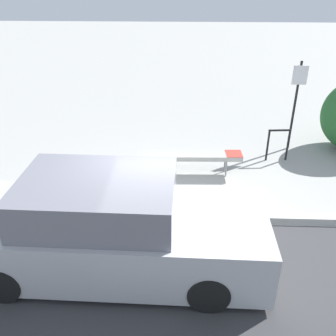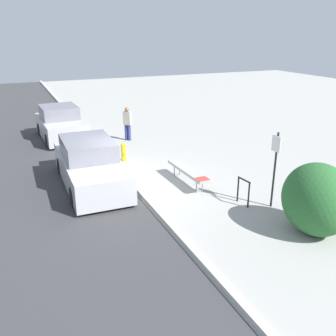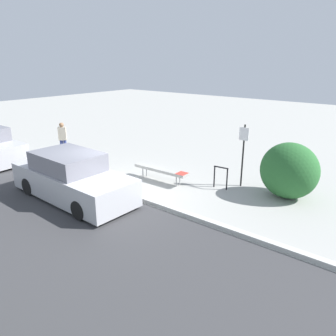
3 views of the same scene
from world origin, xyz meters
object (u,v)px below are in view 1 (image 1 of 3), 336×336
at_px(sign_post, 296,98).
at_px(fire_hydrant, 34,184).
at_px(bike_rack, 278,142).
at_px(parked_car_near, 110,229).
at_px(bench, 191,156).

distance_m(sign_post, fire_hydrant, 6.51).
distance_m(bike_rack, parked_car_near, 5.19).
distance_m(fire_hydrant, parked_car_near, 2.61).
bearing_deg(bike_rack, sign_post, 56.19).
distance_m(bench, parked_car_near, 3.35).
bearing_deg(bike_rack, parked_car_near, -131.47).
relative_size(bench, bike_rack, 2.85).
height_order(bench, bike_rack, bike_rack).
bearing_deg(fire_hydrant, parked_car_near, -43.14).
relative_size(bench, sign_post, 1.02).
bearing_deg(fire_hydrant, bench, 22.40).
xyz_separation_m(bench, parked_car_near, (-1.29, -3.08, 0.23)).
bearing_deg(parked_car_near, fire_hydrant, 137.83).
height_order(bench, fire_hydrant, fire_hydrant).
bearing_deg(parked_car_near, sign_post, 50.56).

